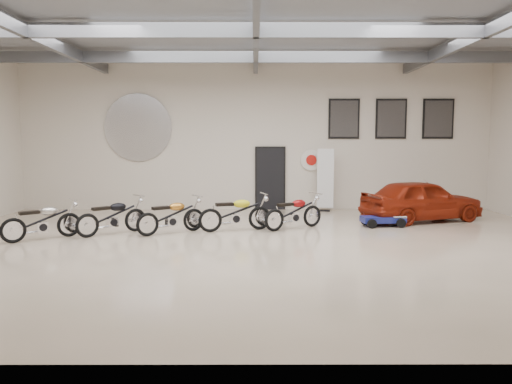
{
  "coord_description": "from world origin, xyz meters",
  "views": [
    {
      "loc": [
        -0.03,
        -11.11,
        2.39
      ],
      "look_at": [
        0.0,
        1.2,
        1.1
      ],
      "focal_mm": 35.0,
      "sensor_mm": 36.0,
      "label": 1
    }
  ],
  "objects_px": {
    "banner_stand": "(325,181)",
    "motorcycle_yellow": "(235,212)",
    "motorcycle_black": "(112,216)",
    "go_kart": "(387,217)",
    "motorcycle_silver": "(42,220)",
    "motorcycle_gold": "(171,215)",
    "vintage_car": "(422,200)",
    "motorcycle_red": "(294,211)"
  },
  "relations": [
    {
      "from": "banner_stand",
      "to": "motorcycle_yellow",
      "type": "bearing_deg",
      "value": -116.18
    },
    {
      "from": "motorcycle_black",
      "to": "go_kart",
      "type": "xyz_separation_m",
      "value": [
        7.29,
        1.18,
        -0.22
      ]
    },
    {
      "from": "motorcycle_silver",
      "to": "motorcycle_gold",
      "type": "height_order",
      "value": "same"
    },
    {
      "from": "motorcycle_black",
      "to": "motorcycle_gold",
      "type": "xyz_separation_m",
      "value": [
        1.48,
        0.12,
        -0.01
      ]
    },
    {
      "from": "banner_stand",
      "to": "motorcycle_gold",
      "type": "xyz_separation_m",
      "value": [
        -4.5,
        -4.02,
        -0.53
      ]
    },
    {
      "from": "vintage_car",
      "to": "motorcycle_black",
      "type": "bearing_deg",
      "value": 84.73
    },
    {
      "from": "banner_stand",
      "to": "motorcycle_yellow",
      "type": "distance_m",
      "value": 4.67
    },
    {
      "from": "banner_stand",
      "to": "motorcycle_black",
      "type": "bearing_deg",
      "value": -133.3
    },
    {
      "from": "motorcycle_red",
      "to": "go_kart",
      "type": "distance_m",
      "value": 2.67
    },
    {
      "from": "motorcycle_black",
      "to": "vintage_car",
      "type": "relative_size",
      "value": 0.51
    },
    {
      "from": "motorcycle_black",
      "to": "banner_stand",
      "type": "bearing_deg",
      "value": -6.65
    },
    {
      "from": "banner_stand",
      "to": "motorcycle_black",
      "type": "distance_m",
      "value": 7.29
    },
    {
      "from": "banner_stand",
      "to": "motorcycle_yellow",
      "type": "xyz_separation_m",
      "value": [
        -2.88,
        -3.65,
        -0.51
      ]
    },
    {
      "from": "motorcycle_silver",
      "to": "motorcycle_red",
      "type": "relative_size",
      "value": 1.0
    },
    {
      "from": "motorcycle_yellow",
      "to": "vintage_car",
      "type": "relative_size",
      "value": 0.53
    },
    {
      "from": "go_kart",
      "to": "motorcycle_gold",
      "type": "bearing_deg",
      "value": -175.9
    },
    {
      "from": "motorcycle_black",
      "to": "motorcycle_red",
      "type": "relative_size",
      "value": 1.01
    },
    {
      "from": "motorcycle_black",
      "to": "motorcycle_yellow",
      "type": "xyz_separation_m",
      "value": [
        3.1,
        0.48,
        0.02
      ]
    },
    {
      "from": "motorcycle_silver",
      "to": "motorcycle_gold",
      "type": "xyz_separation_m",
      "value": [
        2.96,
        0.8,
        0.0
      ]
    },
    {
      "from": "motorcycle_gold",
      "to": "motorcycle_yellow",
      "type": "xyz_separation_m",
      "value": [
        1.63,
        0.37,
        0.02
      ]
    },
    {
      "from": "motorcycle_black",
      "to": "vintage_car",
      "type": "distance_m",
      "value": 8.8
    },
    {
      "from": "motorcycle_black",
      "to": "motorcycle_gold",
      "type": "bearing_deg",
      "value": -36.81
    },
    {
      "from": "banner_stand",
      "to": "motorcycle_silver",
      "type": "height_order",
      "value": "banner_stand"
    },
    {
      "from": "banner_stand",
      "to": "vintage_car",
      "type": "bearing_deg",
      "value": -26.33
    },
    {
      "from": "banner_stand",
      "to": "motorcycle_yellow",
      "type": "height_order",
      "value": "banner_stand"
    },
    {
      "from": "motorcycle_gold",
      "to": "go_kart",
      "type": "xyz_separation_m",
      "value": [
        5.81,
        1.06,
        -0.21
      ]
    },
    {
      "from": "motorcycle_black",
      "to": "motorcycle_yellow",
      "type": "height_order",
      "value": "motorcycle_yellow"
    },
    {
      "from": "motorcycle_yellow",
      "to": "vintage_car",
      "type": "bearing_deg",
      "value": -0.52
    },
    {
      "from": "motorcycle_gold",
      "to": "motorcycle_red",
      "type": "distance_m",
      "value": 3.25
    },
    {
      "from": "motorcycle_silver",
      "to": "motorcycle_yellow",
      "type": "xyz_separation_m",
      "value": [
        4.59,
        1.17,
        0.02
      ]
    },
    {
      "from": "motorcycle_red",
      "to": "motorcycle_yellow",
      "type": "bearing_deg",
      "value": 157.11
    },
    {
      "from": "motorcycle_red",
      "to": "vintage_car",
      "type": "bearing_deg",
      "value": -14.05
    },
    {
      "from": "motorcycle_silver",
      "to": "vintage_car",
      "type": "bearing_deg",
      "value": -23.09
    },
    {
      "from": "vintage_car",
      "to": "motorcycle_gold",
      "type": "bearing_deg",
      "value": 86.61
    },
    {
      "from": "banner_stand",
      "to": "go_kart",
      "type": "bearing_deg",
      "value": -54.02
    },
    {
      "from": "vintage_car",
      "to": "banner_stand",
      "type": "bearing_deg",
      "value": 32.5
    },
    {
      "from": "motorcycle_gold",
      "to": "motorcycle_red",
      "type": "height_order",
      "value": "motorcycle_gold"
    },
    {
      "from": "banner_stand",
      "to": "vintage_car",
      "type": "relative_size",
      "value": 0.56
    },
    {
      "from": "motorcycle_silver",
      "to": "motorcycle_gold",
      "type": "distance_m",
      "value": 3.07
    },
    {
      "from": "banner_stand",
      "to": "motorcycle_gold",
      "type": "bearing_deg",
      "value": -126.22
    },
    {
      "from": "motorcycle_silver",
      "to": "vintage_car",
      "type": "relative_size",
      "value": 0.5
    },
    {
      "from": "motorcycle_yellow",
      "to": "go_kart",
      "type": "distance_m",
      "value": 4.25
    }
  ]
}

